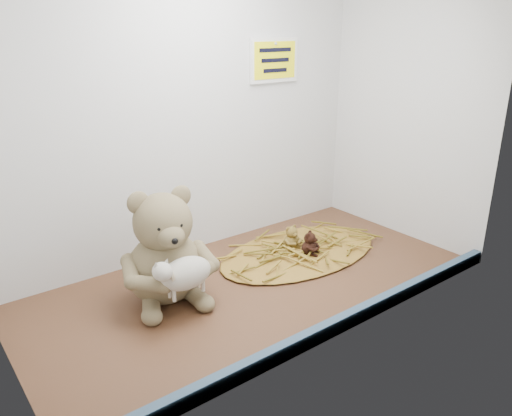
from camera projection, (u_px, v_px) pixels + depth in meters
alcove_shell at (233, 111)px, 124.66cm from camera, size 120.40×60.20×90.40cm
front_rail at (333, 327)px, 111.48cm from camera, size 119.28×2.20×3.60cm
straw_bed at (300, 252)px, 151.36cm from camera, size 54.65×31.73×1.06cm
main_teddy at (164, 245)px, 121.91cm from camera, size 27.78×28.80×29.05cm
toy_lamb at (186, 273)px, 115.32cm from camera, size 16.77×10.23×10.84cm
mini_teddy_tan at (291, 236)px, 151.97cm from camera, size 5.99×6.31×7.29cm
mini_teddy_brown at (309, 242)px, 147.89cm from camera, size 8.20×8.28×7.13cm
wall_sign at (274, 60)px, 153.52cm from camera, size 16.00×1.20×11.00cm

